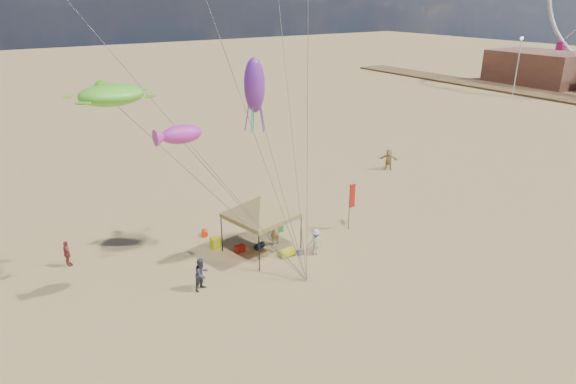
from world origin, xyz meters
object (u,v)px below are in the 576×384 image
object	(u,v)px
cooler_blue	(275,216)
person_near_c	(316,242)
feather_flag	(352,199)
person_near_b	(202,274)
chair_green	(278,226)
person_far_a	(67,254)
cooler_red	(240,249)
lamp_north	(519,56)
beach_cart	(287,253)
person_far_c	(389,159)
canopy_tent	(261,198)
chair_yellow	(215,243)
person_near_a	(275,231)

from	to	relation	value
cooler_blue	person_near_c	bearing A→B (deg)	-97.49
feather_flag	person_near_b	bearing A→B (deg)	-173.10
chair_green	person_far_a	xyz separation A→B (m)	(-11.76, 2.65, 0.39)
feather_flag	cooler_blue	xyz separation A→B (m)	(-3.08, 3.96, -1.84)
cooler_red	person_near_c	distance (m)	4.35
lamp_north	beach_cart	bearing A→B (deg)	-157.53
person_near_c	person_far_c	xyz separation A→B (m)	(13.97, 8.64, 0.11)
canopy_tent	chair_yellow	world-z (taller)	canopy_tent
person_near_a	person_near_c	bearing A→B (deg)	121.09
canopy_tent	lamp_north	distance (m)	59.77
person_near_b	person_far_a	world-z (taller)	person_near_b
canopy_tent	person_far_a	world-z (taller)	canopy_tent
beach_cart	cooler_red	bearing A→B (deg)	136.29
beach_cart	person_near_b	world-z (taller)	person_near_b
person_near_a	person_near_b	bearing A→B (deg)	23.04
chair_green	person_near_c	size ratio (longest dim) A/B	0.45
canopy_tent	cooler_red	xyz separation A→B (m)	(-1.08, 0.62, -3.11)
person_near_a	person_far_a	xyz separation A→B (m)	(-10.66, 4.04, -0.14)
person_far_a	canopy_tent	bearing A→B (deg)	-122.92
person_near_b	person_far_c	size ratio (longest dim) A/B	0.95
person_near_a	person_near_b	size ratio (longest dim) A/B	1.03
canopy_tent	beach_cart	bearing A→B (deg)	-54.80
chair_yellow	person_far_a	world-z (taller)	person_far_a
person_near_c	person_far_a	world-z (taller)	person_near_c
person_near_a	feather_flag	bearing A→B (deg)	173.00
chair_green	person_near_c	distance (m)	3.72
feather_flag	cooler_blue	world-z (taller)	feather_flag
cooler_blue	chair_green	world-z (taller)	chair_green
feather_flag	person_near_c	bearing A→B (deg)	-158.86
chair_yellow	beach_cart	world-z (taller)	chair_yellow
cooler_red	person_near_b	xyz separation A→B (m)	(-3.43, -2.44, 0.66)
chair_green	person_near_b	world-z (taller)	person_near_b
person_near_b	chair_green	bearing A→B (deg)	3.59
person_near_a	canopy_tent	bearing A→B (deg)	17.53
person_near_a	beach_cart	bearing A→B (deg)	85.87
canopy_tent	cooler_blue	size ratio (longest dim) A/B	11.67
feather_flag	cooler_red	distance (m)	7.54
person_near_c	lamp_north	size ratio (longest dim) A/B	0.19
canopy_tent	lamp_north	world-z (taller)	lamp_north
feather_flag	person_far_c	size ratio (longest dim) A/B	1.70
canopy_tent	person_far_c	size ratio (longest dim) A/B	3.51
person_near_b	cooler_blue	bearing A→B (deg)	10.65
feather_flag	chair_green	world-z (taller)	feather_flag
cooler_blue	lamp_north	distance (m)	55.95
cooler_blue	chair_yellow	distance (m)	5.38
feather_flag	person_far_a	size ratio (longest dim) A/B	2.06
cooler_blue	chair_yellow	xyz separation A→B (m)	(-5.11, -1.67, 0.16)
canopy_tent	lamp_north	bearing A→B (deg)	21.01
lamp_north	person_near_a	bearing A→B (deg)	-158.88
chair_green	person_near_a	bearing A→B (deg)	-128.34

